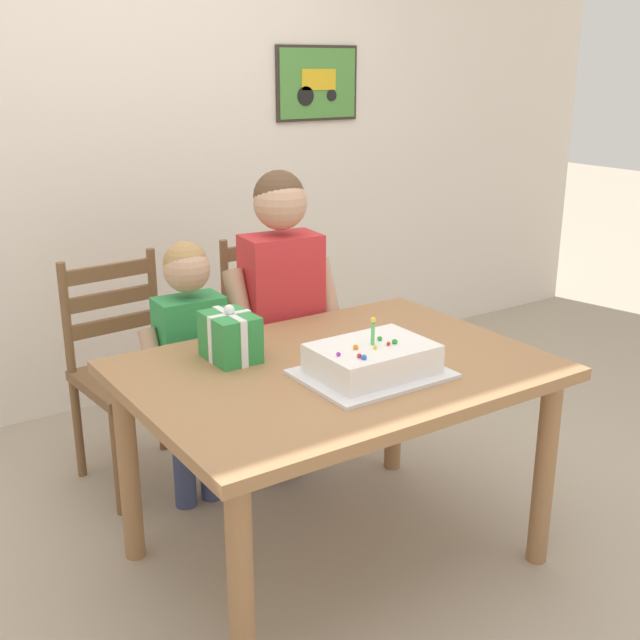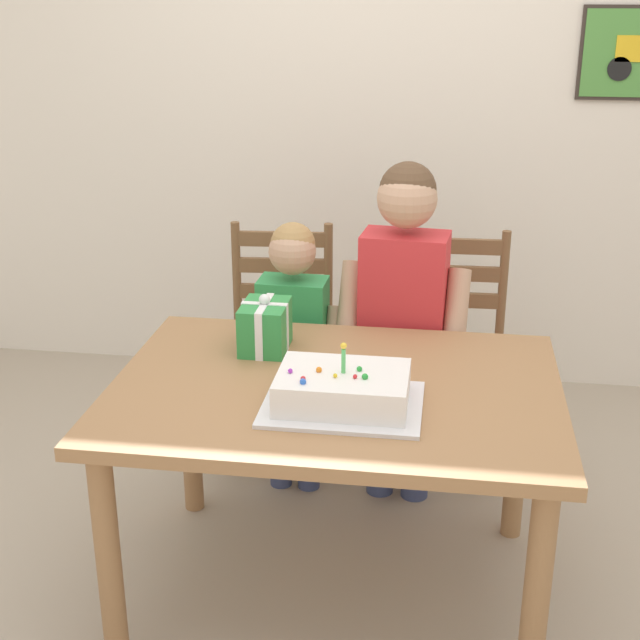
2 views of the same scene
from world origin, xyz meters
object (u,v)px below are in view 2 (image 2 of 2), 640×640
(child_older, at_px, (403,303))
(birthday_cake, at_px, (343,391))
(chair_right, at_px, (453,350))
(child_younger, at_px, (293,333))
(gift_box_red_large, at_px, (265,327))
(chair_left, at_px, (279,340))
(dining_table, at_px, (335,414))

(child_older, bearing_deg, birthday_cake, -99.39)
(chair_right, height_order, child_younger, child_younger)
(gift_box_red_large, bearing_deg, chair_left, 97.61)
(dining_table, distance_m, child_younger, 0.65)
(child_older, bearing_deg, chair_right, 60.76)
(dining_table, xyz_separation_m, chair_right, (0.35, 0.94, -0.16))
(chair_right, xyz_separation_m, child_younger, (-0.58, -0.33, 0.17))
(chair_left, height_order, child_older, child_older)
(dining_table, bearing_deg, chair_left, 110.60)
(gift_box_red_large, bearing_deg, dining_table, -42.37)
(chair_right, distance_m, child_younger, 0.69)
(child_older, bearing_deg, gift_box_red_large, -138.68)
(birthday_cake, xyz_separation_m, gift_box_red_large, (-0.30, 0.37, 0.03))
(chair_left, relative_size, child_older, 0.72)
(dining_table, xyz_separation_m, child_older, (0.16, 0.60, 0.14))
(child_older, height_order, child_younger, child_older)
(birthday_cake, bearing_deg, gift_box_red_large, 128.41)
(chair_right, xyz_separation_m, child_older, (-0.19, -0.33, 0.31))
(birthday_cake, distance_m, gift_box_red_large, 0.48)
(dining_table, bearing_deg, child_older, 75.07)
(dining_table, distance_m, gift_box_red_large, 0.39)
(dining_table, relative_size, chair_left, 1.43)
(birthday_cake, bearing_deg, child_older, 80.61)
(birthday_cake, height_order, chair_left, chair_left)
(dining_table, xyz_separation_m, gift_box_red_large, (-0.26, 0.24, 0.17))
(birthday_cake, bearing_deg, dining_table, 105.45)
(chair_left, distance_m, chair_right, 0.70)
(dining_table, height_order, child_older, child_older)
(chair_left, bearing_deg, child_older, -32.90)
(gift_box_red_large, bearing_deg, chair_right, 49.18)
(child_older, bearing_deg, child_younger, 179.93)
(child_younger, bearing_deg, dining_table, -68.82)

